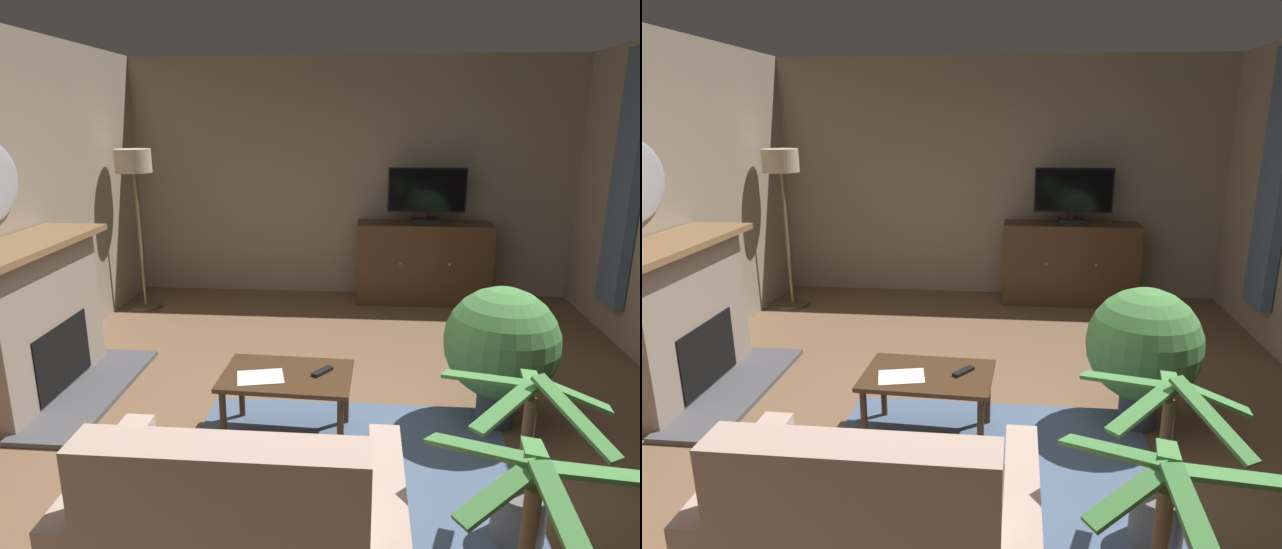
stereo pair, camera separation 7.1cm
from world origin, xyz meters
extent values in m
cube|color=brown|center=(0.00, 0.00, -0.02)|extent=(5.86, 7.44, 0.04)
cube|color=gray|center=(0.00, 3.47, 1.41)|extent=(5.86, 0.10, 2.82)
cube|color=slate|center=(2.57, 2.09, 1.55)|extent=(0.10, 0.44, 2.36)
cube|color=slate|center=(0.10, -0.52, 0.01)|extent=(2.10, 2.16, 0.01)
cube|color=#4C4C51|center=(-1.96, 0.56, 0.02)|extent=(0.50, 1.55, 0.04)
cube|color=gray|center=(-2.38, 0.56, 0.59)|extent=(0.44, 1.35, 1.18)
cube|color=black|center=(-2.20, 0.56, 0.32)|extent=(0.10, 0.76, 0.52)
cube|color=olive|center=(-2.34, 0.56, 1.21)|extent=(0.56, 1.51, 0.05)
cube|color=#352315|center=(0.87, 3.12, 0.03)|extent=(1.48, 0.38, 0.06)
cube|color=#4C331E|center=(0.87, 3.12, 0.47)|extent=(1.54, 0.44, 0.95)
sphere|color=tan|center=(0.59, 2.89, 0.52)|extent=(0.03, 0.03, 0.03)
sphere|color=tan|center=(1.14, 2.89, 0.52)|extent=(0.03, 0.03, 0.03)
cube|color=black|center=(0.87, 3.07, 0.98)|extent=(0.31, 0.20, 0.06)
cylinder|color=black|center=(0.87, 3.07, 1.05)|extent=(0.04, 0.04, 0.08)
cube|color=black|center=(0.87, 3.07, 1.34)|extent=(0.87, 0.05, 0.50)
cube|color=black|center=(0.87, 3.04, 1.34)|extent=(0.83, 0.01, 0.46)
cube|color=#422B19|center=(-0.32, 0.07, 0.46)|extent=(0.88, 0.59, 0.03)
cylinder|color=#422B19|center=(0.07, 0.28, 0.22)|extent=(0.04, 0.04, 0.45)
cylinder|color=#422B19|center=(-0.69, 0.32, 0.22)|extent=(0.04, 0.04, 0.45)
cylinder|color=#422B19|center=(0.05, -0.17, 0.22)|extent=(0.04, 0.04, 0.45)
cylinder|color=#422B19|center=(-0.71, -0.14, 0.22)|extent=(0.04, 0.04, 0.45)
cube|color=black|center=(-0.09, 0.10, 0.49)|extent=(0.14, 0.17, 0.02)
cube|color=silver|center=(-0.49, 0.00, 0.48)|extent=(0.34, 0.28, 0.01)
cube|color=#BC9E8E|center=(-0.33, -1.55, 0.70)|extent=(1.10, 0.20, 0.56)
cube|color=#BC9E8E|center=(-0.96, -1.22, 0.32)|extent=(0.15, 0.86, 0.64)
cube|color=#BC9E8E|center=(0.29, -1.22, 0.32)|extent=(0.15, 0.86, 0.64)
cube|color=slate|center=(-0.50, -1.35, 0.54)|extent=(0.37, 0.17, 0.36)
cylinder|color=slate|center=(0.99, -0.78, 0.15)|extent=(0.27, 0.27, 0.30)
cylinder|color=brown|center=(0.99, -0.78, 0.55)|extent=(0.06, 0.06, 0.51)
cube|color=#4C8E47|center=(1.18, -0.80, 0.85)|extent=(0.36, 0.12, 0.14)
cube|color=#4C8E47|center=(1.03, -0.63, 0.85)|extent=(0.14, 0.32, 0.09)
cube|color=#4C8E47|center=(0.80, -0.66, 0.85)|extent=(0.43, 0.30, 0.09)
cube|color=#4C8E47|center=(0.83, -0.94, 0.85)|extent=(0.38, 0.37, 0.11)
cube|color=#4C8E47|center=(1.11, -0.99, 0.85)|extent=(0.30, 0.44, 0.20)
cylinder|color=#3D4C5B|center=(1.13, 0.38, 0.13)|extent=(0.26, 0.26, 0.27)
sphere|color=#4C8E47|center=(1.13, 0.38, 0.62)|extent=(0.79, 0.79, 0.79)
cube|color=#4C8E47|center=(1.02, -1.50, 0.91)|extent=(0.48, 0.16, 0.11)
cube|color=#4C8E47|center=(0.83, -1.36, 0.91)|extent=(0.17, 0.37, 0.16)
cube|color=#4C8E47|center=(0.62, -1.38, 0.91)|extent=(0.38, 0.38, 0.15)
cube|color=#4C8E47|center=(0.64, -1.64, 0.91)|extent=(0.33, 0.25, 0.13)
cube|color=#4C8E47|center=(0.81, -1.79, 0.91)|extent=(0.14, 0.49, 0.17)
cylinder|color=#4C4233|center=(-2.34, 2.64, 0.02)|extent=(0.35, 0.35, 0.04)
cylinder|color=olive|center=(-2.34, 2.64, 0.77)|extent=(0.03, 0.03, 1.55)
cylinder|color=beige|center=(-2.34, 2.64, 1.67)|extent=(0.39, 0.39, 0.25)
camera|label=1|loc=(0.17, -3.26, 2.11)|focal=31.05mm
camera|label=2|loc=(0.24, -3.25, 2.11)|focal=31.05mm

